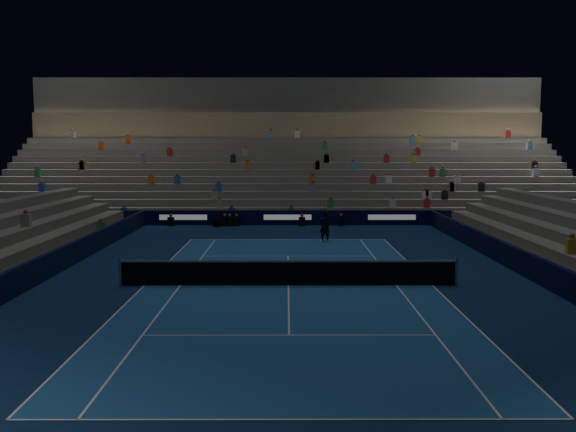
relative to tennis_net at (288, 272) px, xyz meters
The scene contains 9 objects.
ground 0.50m from the tennis_net, ahead, with size 90.00×90.00×0.00m, color #0C2149.
court_surface 0.50m from the tennis_net, ahead, with size 10.97×23.77×0.01m, color #1A4E91.
sponsor_barrier_far 18.50m from the tennis_net, 90.00° to the left, with size 44.00×0.25×1.00m, color black.
sponsor_barrier_east 9.70m from the tennis_net, ahead, with size 0.25×37.00×1.00m, color black.
sponsor_barrier_west 9.70m from the tennis_net, behind, with size 0.25×37.00×1.00m, color black.
grandstand_main 28.05m from the tennis_net, 90.00° to the left, with size 44.00×15.20×11.20m.
tennis_net is the anchor object (origin of this frame).
tennis_player 11.14m from the tennis_net, 79.42° to the left, with size 0.65×0.43×1.78m, color black.
broadcast_camera 18.37m from the tennis_net, 104.71° to the left, with size 0.47×0.92×0.61m.
Camera 1 is at (-0.07, -23.56, 5.27)m, focal length 39.29 mm.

